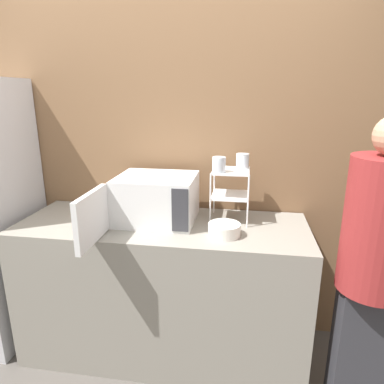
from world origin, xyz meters
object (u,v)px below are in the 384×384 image
microwave (154,199)px  glass_back_right (243,161)px  person (375,261)px  glass_front_left (219,165)px  bowl (224,230)px  dish_rack (230,184)px

microwave → glass_back_right: 0.62m
microwave → glass_back_right: size_ratio=8.49×
glass_back_right → person: size_ratio=0.06×
microwave → glass_front_left: bearing=4.4°
glass_back_right → bowl: size_ratio=0.50×
glass_front_left → bowl: glass_front_left is taller
microwave → person: 1.28m
microwave → glass_front_left: glass_front_left is taller
glass_front_left → dish_rack: bearing=46.6°
glass_front_left → bowl: size_ratio=0.50×
microwave → dish_rack: 0.50m
dish_rack → person: (0.75, -0.43, -0.25)m
glass_front_left → glass_back_right: size_ratio=1.00×
person → dish_rack: bearing=150.4°
microwave → bowl: bearing=-19.6°
person → glass_front_left: bearing=156.7°
microwave → person: person is taller
glass_back_right → bowl: bearing=-104.2°
glass_back_right → bowl: glass_back_right is taller
dish_rack → glass_back_right: 0.17m
dish_rack → glass_front_left: size_ratio=3.52×
dish_rack → person: bearing=-29.6°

